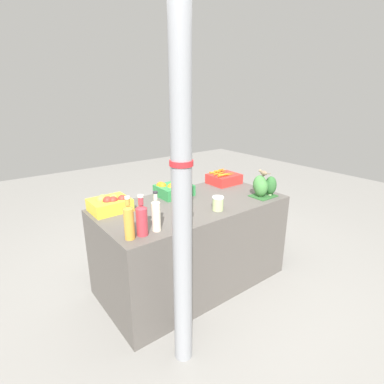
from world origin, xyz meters
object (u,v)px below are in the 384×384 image
juice_bottle_ruby (142,219)px  pickle_jar (218,203)px  orange_crate (174,189)px  sparrow_bird (263,173)px  apple_crate (110,203)px  carrot_crate (224,178)px  support_pole (182,184)px  juice_bottle_cloudy (156,214)px  broccoli_pile (263,186)px  juice_bottle_amber (129,221)px

juice_bottle_ruby → pickle_jar: bearing=1.9°
orange_crate → juice_bottle_ruby: (-0.63, -0.55, 0.05)m
pickle_jar → sparrow_bird: sparrow_bird is taller
apple_crate → orange_crate: bearing=0.6°
apple_crate → carrot_crate: (1.26, 0.01, -0.01)m
support_pole → juice_bottle_cloudy: size_ratio=8.50×
juice_bottle_cloudy → pickle_jar: (0.59, 0.02, -0.06)m
apple_crate → orange_crate: 0.62m
pickle_jar → apple_crate: bearing=143.4°
carrot_crate → broccoli_pile: 0.53m
support_pole → orange_crate: 1.12m
support_pole → apple_crate: support_pole is taller
orange_crate → pickle_jar: bearing=-81.7°
pickle_jar → carrot_crate: bearing=43.2°
apple_crate → juice_bottle_cloudy: juice_bottle_cloudy is taller
support_pole → juice_bottle_ruby: (-0.08, 0.35, -0.31)m
apple_crate → carrot_crate: 1.26m
support_pole → carrot_crate: bearing=37.3°
orange_crate → juice_bottle_ruby: 0.83m
juice_bottle_cloudy → pickle_jar: 0.60m
carrot_crate → juice_bottle_amber: 1.46m
apple_crate → pickle_jar: bearing=-36.6°
carrot_crate → sparrow_bird: 0.55m
orange_crate → sparrow_bird: bearing=-40.3°
support_pole → orange_crate: bearing=58.6°
sparrow_bird → orange_crate: bearing=50.4°
juice_bottle_ruby → sparrow_bird: (1.25, 0.02, 0.11)m
carrot_crate → juice_bottle_ruby: 1.38m
apple_crate → carrot_crate: bearing=0.3°
sparrow_bird → pickle_jar: bearing=90.7°
pickle_jar → juice_bottle_amber: bearing=-178.3°
juice_bottle_amber → juice_bottle_ruby: bearing=-0.0°
broccoli_pile → sparrow_bird: (-0.01, -0.00, 0.13)m
carrot_crate → orange_crate: bearing=179.9°
juice_bottle_ruby → juice_bottle_cloudy: 0.11m
juice_bottle_amber → pickle_jar: 0.80m
sparrow_bird → juice_bottle_cloudy: bearing=91.9°
orange_crate → broccoli_pile: (0.63, -0.53, 0.03)m
support_pole → pickle_jar: (0.63, 0.38, -0.37)m
support_pole → pickle_jar: bearing=31.0°
orange_crate → broccoli_pile: 0.82m
apple_crate → orange_crate: same height
carrot_crate → broccoli_pile: broccoli_pile is taller
support_pole → apple_crate: bearing=94.5°
apple_crate → carrot_crate: same height
broccoli_pile → juice_bottle_amber: (-1.35, -0.02, 0.03)m
broccoli_pile → juice_bottle_ruby: size_ratio=0.79×
apple_crate → sparrow_bird: sparrow_bird is taller
juice_bottle_ruby → pickle_jar: (0.70, 0.02, -0.06)m
carrot_crate → pickle_jar: bearing=-136.8°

